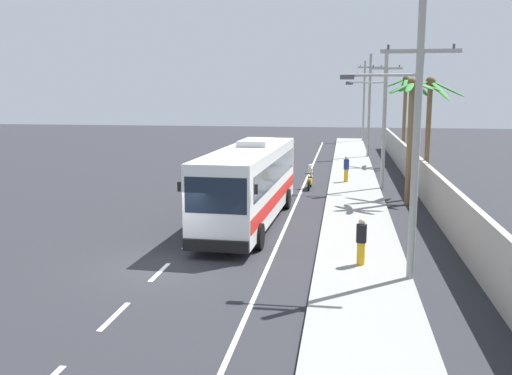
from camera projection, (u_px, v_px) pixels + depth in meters
The scene contains 15 objects.
ground_plane at pixel (166, 266), 19.82m from camera, with size 160.00×160.00×0.00m, color #28282D.
sidewalk_kerb at pixel (356, 212), 28.51m from camera, with size 3.20×90.00×0.14m, color gray.
lane_markings at pixel (277, 193), 34.03m from camera, with size 3.71×71.65×0.01m.
boundary_wall at pixel (424, 181), 31.66m from camera, with size 0.24×60.00×2.18m, color #9E998E.
coach_bus_foreground at pixel (250, 181), 26.01m from camera, with size 3.23×12.44×3.80m.
motorcycle_beside_bus at pixel (310, 179), 35.52m from camera, with size 0.56×1.96×1.56m.
pedestrian_near_kerb at pixel (346, 168), 37.37m from camera, with size 0.36×0.36×1.73m.
pedestrian_midwalk at pixel (361, 241), 19.43m from camera, with size 0.36×0.36×1.64m.
utility_pole_nearest at pixel (414, 135), 17.42m from camera, with size 3.59×0.24×8.92m.
utility_pole_mid at pixel (383, 116), 34.40m from camera, with size 3.37×0.24×8.61m.
utility_pole_far at pixel (369, 104), 51.35m from camera, with size 2.32×0.24×9.43m.
utility_pole_distant at pixel (363, 99), 68.31m from camera, with size 3.37×0.24×9.71m.
palm_nearest at pixel (405, 101), 45.53m from camera, with size 3.18×3.09×7.32m.
palm_second at pixel (429, 112), 31.93m from camera, with size 3.80×3.56×6.91m.
palm_third at pixel (411, 118), 29.85m from camera, with size 2.74×2.76×6.80m.
Camera 1 is at (6.09, -18.35, 6.07)m, focal length 39.54 mm.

